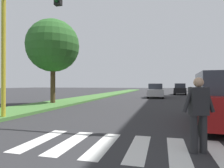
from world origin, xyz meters
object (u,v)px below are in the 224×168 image
object	(u,v)px
sedan_midblock	(155,91)
sedan_distant	(180,89)
tree_mid	(53,46)
pedestrian_performer	(199,111)
traffic_light_gantry	(57,14)
suv_crossing	(223,101)

from	to	relation	value
sedan_midblock	sedan_distant	xyz separation A→B (m)	(3.51, 8.80, 0.03)
tree_mid	sedan_distant	distance (m)	22.26
pedestrian_performer	sedan_midblock	distance (m)	18.99
traffic_light_gantry	sedan_distant	bearing A→B (deg)	75.03
suv_crossing	sedan_midblock	size ratio (longest dim) A/B	1.10
tree_mid	pedestrian_performer	size ratio (longest dim) A/B	3.77
sedan_midblock	sedan_distant	bearing A→B (deg)	68.25
pedestrian_performer	traffic_light_gantry	bearing A→B (deg)	154.70
tree_mid	sedan_midblock	size ratio (longest dim) A/B	1.49
suv_crossing	sedan_midblock	bearing A→B (deg)	100.50
traffic_light_gantry	sedan_distant	size ratio (longest dim) A/B	2.04
suv_crossing	pedestrian_performer	bearing A→B (deg)	-113.01
tree_mid	traffic_light_gantry	xyz separation A→B (m)	(4.04, -6.35, -0.15)
traffic_light_gantry	suv_crossing	size ratio (longest dim) A/B	1.87
sedan_distant	traffic_light_gantry	bearing A→B (deg)	-104.97
suv_crossing	sedan_distant	size ratio (longest dim) A/B	1.09
pedestrian_performer	sedan_distant	world-z (taller)	sedan_distant
sedan_distant	suv_crossing	bearing A→B (deg)	-91.39
pedestrian_performer	sedan_midblock	world-z (taller)	pedestrian_performer
traffic_light_gantry	sedan_midblock	world-z (taller)	traffic_light_gantry
tree_mid	sedan_distant	size ratio (longest dim) A/B	1.48
traffic_light_gantry	pedestrian_performer	xyz separation A→B (m)	(4.85, -2.29, -3.42)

